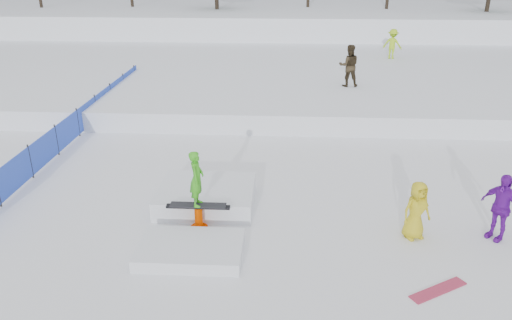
# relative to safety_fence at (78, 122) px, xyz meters

# --- Properties ---
(ground) EXTENTS (120.00, 120.00, 0.00)m
(ground) POSITION_rel_safety_fence_xyz_m (6.50, -6.60, -0.55)
(ground) COLOR white
(snow_berm) EXTENTS (60.00, 14.00, 2.40)m
(snow_berm) POSITION_rel_safety_fence_xyz_m (6.50, 23.40, 0.65)
(snow_berm) COLOR white
(snow_berm) RESTS_ON ground
(snow_midrise) EXTENTS (50.00, 18.00, 0.80)m
(snow_midrise) POSITION_rel_safety_fence_xyz_m (6.50, 9.40, -0.15)
(snow_midrise) COLOR white
(snow_midrise) RESTS_ON ground
(safety_fence) EXTENTS (0.05, 16.00, 1.10)m
(safety_fence) POSITION_rel_safety_fence_xyz_m (0.00, 0.00, 0.00)
(safety_fence) COLOR blue
(safety_fence) RESTS_ON ground
(walker_olive) EXTENTS (0.93, 0.74, 1.88)m
(walker_olive) POSITION_rel_safety_fence_xyz_m (10.65, 5.10, 1.19)
(walker_olive) COLOR #302517
(walker_olive) RESTS_ON snow_midrise
(walker_ygreen) EXTENTS (1.24, 1.02, 1.66)m
(walker_ygreen) POSITION_rel_safety_fence_xyz_m (13.87, 11.64, 1.08)
(walker_ygreen) COLOR #A3D51C
(walker_ygreen) RESTS_ON snow_midrise
(spectator_purple) EXTENTS (0.93, 1.05, 1.71)m
(spectator_purple) POSITION_rel_safety_fence_xyz_m (12.99, -6.59, 0.31)
(spectator_purple) COLOR purple
(spectator_purple) RESTS_ON ground
(spectator_yellow) EXTENTS (0.85, 0.71, 1.49)m
(spectator_yellow) POSITION_rel_safety_fence_xyz_m (11.00, -6.66, 0.19)
(spectator_yellow) COLOR gold
(spectator_yellow) RESTS_ON ground
(loose_board_red) EXTENTS (1.34, 0.97, 0.03)m
(loose_board_red) POSITION_rel_safety_fence_xyz_m (11.04, -8.78, -0.54)
(loose_board_red) COLOR #A52A45
(loose_board_red) RESTS_ON ground
(jib_rail_feature) EXTENTS (2.60, 4.40, 2.11)m
(jib_rail_feature) POSITION_rel_safety_fence_xyz_m (5.66, -5.99, -0.25)
(jib_rail_feature) COLOR white
(jib_rail_feature) RESTS_ON ground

